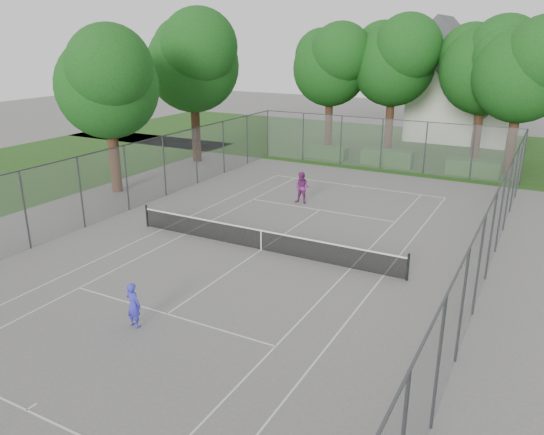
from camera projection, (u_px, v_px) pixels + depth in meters
The scene contains 17 objects.
ground at pixel (261, 250), 23.08m from camera, with size 120.00×120.00×0.00m, color #63605E.
grass_far at pixel (412, 147), 44.73m from camera, with size 60.00×20.00×0.00m, color #1D4212.
court_markings at pixel (261, 250), 23.08m from camera, with size 11.03×23.83×0.01m.
tennis_net at pixel (261, 239), 22.91m from camera, with size 12.87×0.10×1.10m.
perimeter_fence at pixel (261, 211), 22.49m from camera, with size 18.08×34.08×3.52m.
tree_far_left at pixel (331, 62), 42.58m from camera, with size 6.95×6.35×9.99m.
tree_far_midleft at pixel (395, 58), 40.92m from camera, with size 7.35×6.71×10.56m.
tree_far_midright at pixel (487, 63), 37.05m from camera, with size 7.18×6.55×10.32m.
tree_far_right at pixel (524, 67), 33.79m from camera, with size 7.07×6.46×10.17m.
tree_side_back at pixel (193, 58), 37.14m from camera, with size 7.49×6.84×10.77m.
tree_side_front at pixel (107, 79), 29.67m from camera, with size 6.66×6.08×9.57m.
hedge_left at pixel (324, 152), 40.44m from camera, with size 3.63×1.09×0.91m, color #204D18.
hedge_mid at pixel (387, 158), 37.95m from camera, with size 3.63×1.04×1.14m, color #204D18.
hedge_right at pixel (473, 168), 35.42m from camera, with size 3.41×1.25×1.02m, color #204D18.
house at pixel (463, 91), 46.50m from camera, with size 8.47×6.56×10.54m.
girl_player at pixel (134, 305), 16.77m from camera, with size 0.56×0.36×1.52m, color #3836CA.
woman_player at pixel (302, 188), 29.27m from camera, with size 0.87×0.68×1.78m, color #7B2973.
Camera 1 is at (10.56, -18.59, 8.82)m, focal length 35.00 mm.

